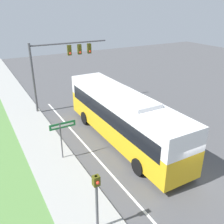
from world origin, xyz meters
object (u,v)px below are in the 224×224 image
at_px(bus, 122,115).
at_px(signal_gantry, 60,59).
at_px(pedestrian_signal, 97,195).
at_px(street_sign, 62,133).

xyz_separation_m(bus, signal_gantry, (-1.54, 8.11, 2.55)).
bearing_deg(bus, pedestrian_signal, -129.33).
xyz_separation_m(signal_gantry, street_sign, (-2.92, -8.27, -2.70)).
bearing_deg(pedestrian_signal, signal_gantry, 76.17).
relative_size(pedestrian_signal, street_sign, 1.13).
relative_size(bus, pedestrian_signal, 4.17).
xyz_separation_m(signal_gantry, pedestrian_signal, (-3.52, -14.28, -2.57)).
distance_m(bus, signal_gantry, 8.64).
bearing_deg(street_sign, pedestrian_signal, -95.64).
height_order(signal_gantry, street_sign, signal_gantry).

